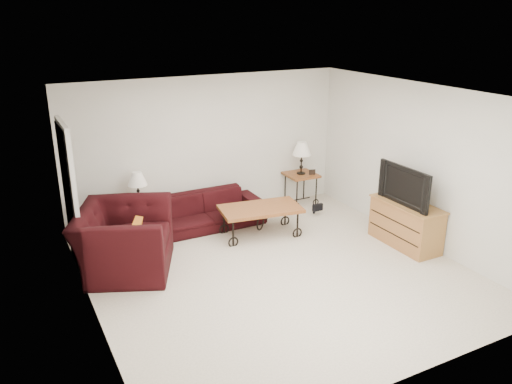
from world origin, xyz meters
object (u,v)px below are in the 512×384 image
Objects in this scene: sofa at (206,211)px; side_table_right at (301,189)px; lamp_right at (301,158)px; backpack at (314,204)px; armchair at (124,240)px; television at (409,185)px; lamp_left at (138,188)px; side_table_left at (140,220)px; coffee_table at (260,221)px; tv_stand at (406,224)px.

side_table_right is (2.02, 0.18, 0.02)m from sofa.
lamp_right is 1.55× the size of backpack.
armchair reaches higher than side_table_right.
television reaches higher than lamp_right.
side_table_right is 3.14m from lamp_left.
armchair is (-3.61, -1.08, 0.15)m from side_table_right.
lamp_right is at bearing 5.10° from sofa.
side_table_left is 0.54m from lamp_left.
lamp_right reaches higher than sofa.
coffee_table is (1.75, -0.91, -0.57)m from lamp_left.
sofa is at bearing -174.90° from side_table_right.
sofa is 2.12m from lamp_right.
television reaches higher than side_table_right.
side_table_left is 1.00× the size of lamp_left.
lamp_left is at bearing 170.51° from sofa.
side_table_right is at bearing 5.10° from sofa.
television is (4.08, -1.22, 0.54)m from armchair.
sofa is 2.01m from backpack.
tv_stand is (3.59, -2.29, 0.08)m from side_table_left.
lamp_right is (0.00, 0.00, 0.61)m from side_table_right.
sofa is 5.01× the size of backpack.
lamp_right is 0.58× the size of television.
backpack is at bearing 15.73° from coffee_table.
tv_stand is (0.49, -2.29, 0.04)m from side_table_right.
television reaches higher than sofa.
side_table_left is 3.09m from side_table_right.
lamp_left reaches higher than armchair.
side_table_left is 0.89× the size of side_table_right.
lamp_right is 2.41m from tv_stand.
television is 2.64× the size of backpack.
lamp_left is at bearing -180.00° from side_table_right.
tv_stand is at bearing -77.86° from side_table_right.
sofa is 2.02m from side_table_right.
lamp_right is 2.34m from television.
armchair is 3.62m from backpack.
television is (0.47, -2.29, 0.08)m from lamp_right.
armchair is 1.21× the size of tv_stand.
side_table_left is 1.97m from coffee_table.
tv_stand is at bearing -32.61° from lamp_left.
lamp_right is 0.47× the size of coffee_table.
lamp_right is 0.43× the size of armchair.
side_table_left reaches higher than coffee_table.
armchair is at bearing -115.70° from side_table_left.
lamp_right reaches higher than lamp_left.
lamp_right is 1.76m from coffee_table.
side_table_left is 0.89× the size of lamp_right.
side_table_right reaches higher than side_table_left.
backpack is (1.97, -0.36, -0.09)m from sofa.
side_table_right reaches higher than backpack.
lamp_right is (2.02, 0.18, 0.63)m from sofa.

